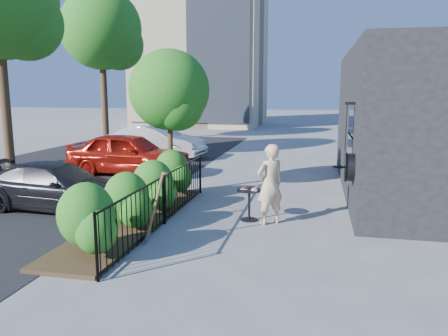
% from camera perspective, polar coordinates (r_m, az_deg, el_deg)
% --- Properties ---
extents(ground, '(120.00, 120.00, 0.00)m').
position_cam_1_polar(ground, '(9.33, 1.05, -7.89)').
color(ground, gray).
rests_on(ground, ground).
extents(fence, '(0.05, 6.05, 1.10)m').
position_cam_1_polar(fence, '(9.56, -7.82, -4.04)').
color(fence, black).
rests_on(fence, ground).
extents(planting_bed, '(1.30, 6.00, 0.08)m').
position_cam_1_polar(planting_bed, '(9.95, -11.57, -6.70)').
color(planting_bed, '#382616').
rests_on(planting_bed, ground).
extents(shrubs, '(1.10, 5.60, 1.24)m').
position_cam_1_polar(shrubs, '(9.83, -10.94, -2.90)').
color(shrubs, '#235E15').
rests_on(shrubs, ground).
extents(patio_tree, '(2.20, 2.20, 3.94)m').
position_cam_1_polar(patio_tree, '(12.12, -6.92, 9.46)').
color(patio_tree, '#3F2B19').
rests_on(patio_tree, ground).
extents(street, '(9.00, 30.00, 0.01)m').
position_cam_1_polar(street, '(14.86, -24.04, -1.97)').
color(street, black).
rests_on(street, ground).
extents(street_tree_far, '(4.40, 4.40, 8.28)m').
position_cam_1_polar(street_tree_far, '(25.66, -15.65, 16.50)').
color(street_tree_far, '#3F2B19').
rests_on(street_tree_far, ground).
extents(cafe_table, '(0.56, 0.56, 0.76)m').
position_cam_1_polar(cafe_table, '(9.77, 3.32, -4.07)').
color(cafe_table, black).
rests_on(cafe_table, ground).
extents(woman, '(0.76, 0.73, 1.76)m').
position_cam_1_polar(woman, '(9.49, 6.04, -2.14)').
color(woman, '#DCB88E').
rests_on(woman, ground).
extents(shovel, '(0.49, 0.19, 1.44)m').
position_cam_1_polar(shovel, '(8.32, -9.18, -5.69)').
color(shovel, brown).
rests_on(shovel, ground).
extents(car_red, '(4.33, 1.85, 1.46)m').
position_cam_1_polar(car_red, '(15.49, -12.30, 1.86)').
color(car_red, '#A7170D').
rests_on(car_red, ground).
extents(car_silver, '(4.40, 1.96, 1.40)m').
position_cam_1_polar(car_silver, '(19.17, -8.85, 3.42)').
color(car_silver, silver).
rests_on(car_silver, ground).
extents(car_darkgrey, '(3.96, 1.71, 1.14)m').
position_cam_1_polar(car_darkgrey, '(11.45, -21.00, -2.24)').
color(car_darkgrey, black).
rests_on(car_darkgrey, ground).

